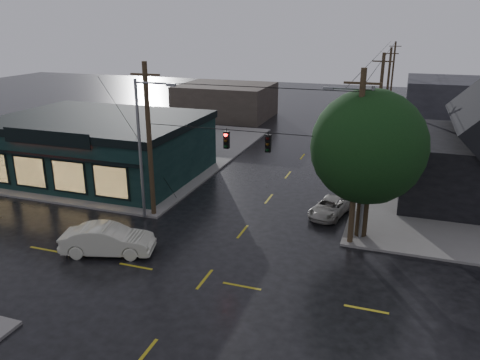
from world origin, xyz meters
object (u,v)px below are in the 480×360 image
(sedan_cream, at_px, (108,240))
(suv_silver, at_px, (330,208))
(corner_tree, at_px, (368,147))
(utility_pole_ne, at_px, (349,244))
(utility_pole_nw, at_px, (154,215))

(sedan_cream, xyz_separation_m, suv_silver, (10.93, 9.55, -0.28))
(corner_tree, relative_size, utility_pole_ne, 0.87)
(corner_tree, height_order, suv_silver, corner_tree)
(utility_pole_ne, xyz_separation_m, suv_silver, (-1.79, 3.87, 0.57))
(utility_pole_nw, distance_m, utility_pole_ne, 13.00)
(sedan_cream, height_order, suv_silver, sedan_cream)
(corner_tree, xyz_separation_m, sedan_cream, (-13.22, -6.83, -4.80))
(corner_tree, bearing_deg, sedan_cream, -152.67)
(utility_pole_nw, xyz_separation_m, sedan_cream, (0.28, -5.68, 0.84))
(utility_pole_ne, xyz_separation_m, sedan_cream, (-12.72, -5.68, 0.84))
(corner_tree, xyz_separation_m, utility_pole_ne, (-0.50, -1.15, -5.64))
(utility_pole_ne, relative_size, suv_silver, 2.49)
(utility_pole_nw, bearing_deg, sedan_cream, -87.14)
(utility_pole_nw, height_order, utility_pole_ne, same)
(utility_pole_ne, distance_m, sedan_cream, 13.95)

